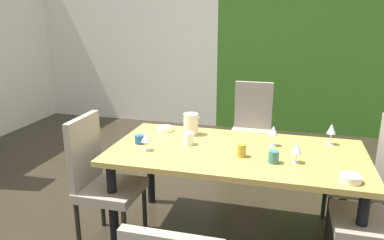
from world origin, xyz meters
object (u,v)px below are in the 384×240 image
(serving_bowl_east, at_px, (350,179))
(pitcher_center, at_px, (191,124))
(wine_glass_left, at_px, (273,131))
(cup_right, at_px, (242,150))
(wine_glass_near_window, at_px, (297,148))
(cup_near_shelf, at_px, (189,139))
(dining_table, at_px, (236,160))
(chair_left_near, at_px, (100,176))
(chair_right_near, at_px, (383,214))
(wine_glass_west, at_px, (146,138))
(cup_rear, at_px, (274,157))
(serving_bowl_south, at_px, (165,129))
(wine_glass_north, at_px, (331,130))
(cup_front, at_px, (139,139))
(chair_right_far, at_px, (367,174))
(chair_head_far, at_px, (252,125))

(serving_bowl_east, distance_m, pitcher_center, 1.35)
(wine_glass_left, bearing_deg, cup_right, -124.97)
(wine_glass_near_window, height_order, cup_near_shelf, wine_glass_near_window)
(wine_glass_near_window, relative_size, cup_near_shelf, 1.60)
(dining_table, relative_size, chair_left_near, 1.88)
(chair_right_near, relative_size, cup_right, 10.16)
(wine_glass_west, bearing_deg, cup_rear, 0.16)
(chair_right_near, relative_size, serving_bowl_south, 6.99)
(wine_glass_west, distance_m, cup_right, 0.72)
(chair_left_near, relative_size, cup_right, 10.80)
(wine_glass_north, bearing_deg, pitcher_center, -177.95)
(dining_table, xyz_separation_m, wine_glass_near_window, (0.43, -0.13, 0.19))
(cup_right, bearing_deg, cup_front, 175.24)
(chair_left_near, relative_size, wine_glass_north, 6.03)
(wine_glass_north, bearing_deg, wine_glass_left, -161.47)
(chair_right_far, relative_size, serving_bowl_south, 7.25)
(chair_left_near, bearing_deg, cup_right, 99.89)
(pitcher_center, bearing_deg, serving_bowl_east, -28.52)
(chair_right_near, height_order, cup_near_shelf, chair_right_near)
(chair_head_far, relative_size, wine_glass_north, 6.03)
(dining_table, height_order, serving_bowl_south, serving_bowl_south)
(chair_right_far, distance_m, wine_glass_near_window, 0.77)
(chair_head_far, relative_size, cup_right, 10.79)
(chair_right_far, relative_size, wine_glass_near_window, 6.50)
(wine_glass_near_window, bearing_deg, cup_right, 177.75)
(wine_glass_west, height_order, serving_bowl_east, wine_glass_west)
(dining_table, bearing_deg, chair_head_far, 90.98)
(chair_head_far, bearing_deg, dining_table, 90.98)
(wine_glass_near_window, relative_size, wine_glass_west, 1.15)
(wine_glass_west, xyz_separation_m, cup_front, (-0.11, 0.13, -0.06))
(chair_right_far, bearing_deg, serving_bowl_south, 89.61)
(serving_bowl_east, relative_size, cup_right, 1.42)
(dining_table, distance_m, cup_rear, 0.36)
(chair_right_near, relative_size, cup_front, 13.00)
(cup_right, distance_m, cup_front, 0.82)
(chair_right_near, height_order, chair_head_far, chair_head_far)
(chair_head_far, bearing_deg, wine_glass_north, 124.77)
(cup_front, bearing_deg, cup_near_shelf, 12.02)
(chair_right_far, height_order, cup_near_shelf, chair_right_far)
(chair_right_far, xyz_separation_m, pitcher_center, (-1.42, -0.02, 0.30))
(wine_glass_near_window, distance_m, cup_rear, 0.17)
(cup_right, bearing_deg, cup_near_shelf, 161.10)
(cup_front, bearing_deg, wine_glass_left, 12.34)
(serving_bowl_south, bearing_deg, cup_near_shelf, -43.72)
(wine_glass_near_window, xyz_separation_m, wine_glass_west, (-1.09, -0.05, -0.01))
(wine_glass_left, bearing_deg, chair_right_far, 9.61)
(wine_glass_left, xyz_separation_m, serving_bowl_south, (-0.93, 0.14, -0.10))
(chair_head_far, xyz_separation_m, cup_right, (0.08, -1.47, 0.25))
(chair_left_near, xyz_separation_m, wine_glass_left, (1.25, 0.47, 0.32))
(dining_table, bearing_deg, cup_front, -176.37)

